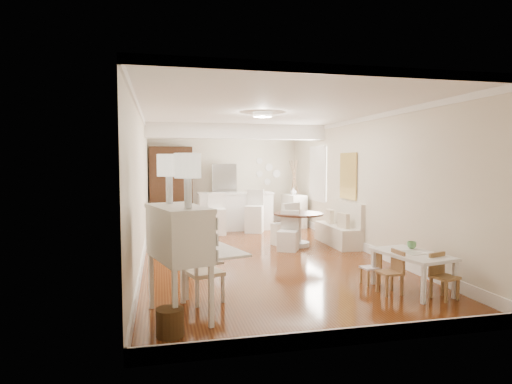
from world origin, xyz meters
name	(u,v)px	position (x,y,z in m)	size (l,w,h in m)	color
room	(255,156)	(0.04, 0.32, 1.98)	(9.00, 9.04, 2.82)	brown
secretary_bureau	(179,262)	(-1.70, -3.31, 0.67)	(1.05, 1.07, 1.35)	white
gustavian_armchair	(204,271)	(-1.35, -2.78, 0.41)	(0.47, 0.47, 0.81)	beige
wicker_basket	(170,322)	(-1.82, -3.86, 0.15)	(0.30, 0.30, 0.30)	#4C3318
kids_table	(412,272)	(1.62, -2.98, 0.28)	(0.67, 1.12, 0.56)	white
kids_chair_a	(390,272)	(1.24, -3.03, 0.31)	(0.30, 0.30, 0.63)	#9B7146
kids_chair_b	(370,267)	(1.21, -2.53, 0.26)	(0.25, 0.25, 0.52)	#A87E4C
kids_chair_c	(445,276)	(1.84, -3.41, 0.31)	(0.30, 0.30, 0.63)	#997345
banquette	(338,223)	(1.99, 0.50, 0.49)	(0.52, 1.60, 0.98)	silver
dining_table	(298,230)	(1.05, 0.50, 0.37)	(1.09, 1.09, 0.74)	#3F2014
slip_chair_near	(288,231)	(0.71, 0.12, 0.42)	(0.40, 0.41, 0.83)	silver
slip_chair_far	(285,224)	(0.81, 0.70, 0.48)	(0.46, 0.48, 0.97)	white
breakfast_counter	(235,211)	(0.10, 3.10, 0.52)	(2.05, 0.65, 1.03)	white
bar_stool_left	(217,214)	(-0.50, 2.40, 0.53)	(0.43, 0.43, 1.07)	white
bar_stool_right	(254,211)	(0.51, 2.54, 0.57)	(0.45, 0.45, 1.13)	silver
pantry_cabinet	(171,187)	(-1.60, 4.18, 1.15)	(1.20, 0.60, 2.30)	#381E11
fridge	(236,194)	(0.30, 4.15, 0.90)	(0.75, 0.65, 1.80)	silver
sideboard	(294,211)	(1.86, 3.35, 0.46)	(0.43, 0.96, 0.92)	silver
pencil_cup	(412,245)	(1.79, -2.71, 0.61)	(0.13, 0.13, 0.11)	#64AA63
branch_vase	(293,191)	(1.86, 3.40, 1.02)	(0.19, 0.19, 0.20)	silver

